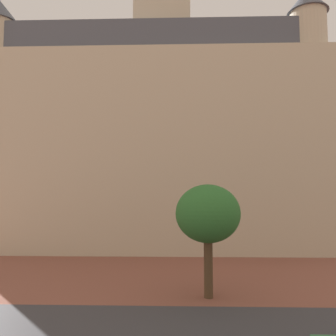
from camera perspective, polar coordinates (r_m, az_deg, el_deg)
The scene contains 3 objects.
ground_plane at distance 12.64m, azimuth -0.10°, elevation -25.07°, with size 120.00×120.00×0.00m, color brown.
landmark_building at distance 31.67m, azimuth -2.09°, elevation 5.68°, with size 28.33×13.75×37.22m.
tree_curb_far at distance 14.94m, azimuth 6.80°, elevation -7.85°, with size 2.85×2.85×4.89m.
Camera 1 is at (0.39, -1.84, 4.39)m, focal length 35.79 mm.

